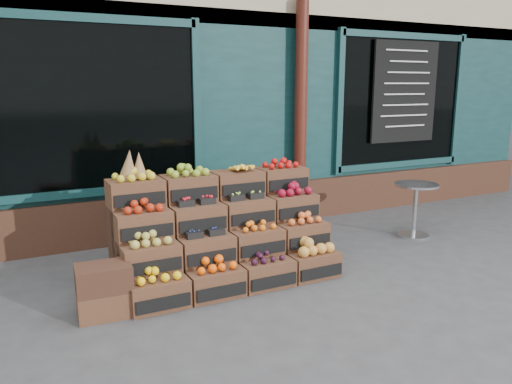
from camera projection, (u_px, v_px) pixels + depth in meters
name	position (u px, v px, depth m)	size (l,w,h in m)	color
ground	(303.00, 282.00, 5.22)	(60.00, 60.00, 0.00)	#3F3F42
shop_facade	(158.00, 64.00, 9.17)	(12.00, 6.24, 4.80)	#0F3435
crate_display	(222.00, 237.00, 5.32)	(2.23, 1.09, 1.40)	#533220
spare_crates	(104.00, 291.00, 4.42)	(0.49, 0.36, 0.47)	#533220
bistro_table	(415.00, 204.00, 6.70)	(0.58, 0.58, 0.73)	#B9BCC1
shopkeeper	(93.00, 165.00, 6.93)	(0.67, 0.44, 1.85)	#19591C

